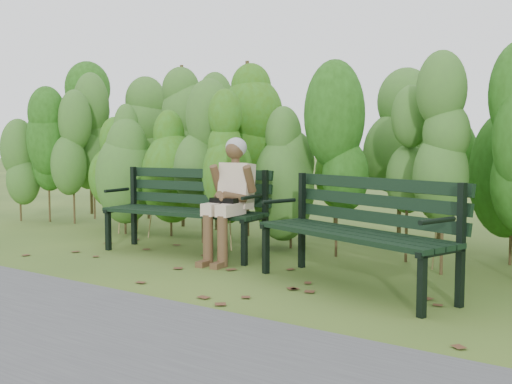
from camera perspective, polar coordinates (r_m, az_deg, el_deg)
The scene contains 7 objects.
ground at distance 5.44m, azimuth -2.12°, elevation -8.15°, with size 80.00×80.00×0.00m, color #3A5520.
footpath at distance 3.97m, azimuth -22.06°, elevation -13.34°, with size 60.00×2.50×0.01m, color #474749.
hedge_band at distance 6.89m, azimuth 7.20°, elevation 5.07°, with size 11.04×1.67×2.42m.
leaf_litter at distance 5.41m, azimuth -2.40°, elevation -8.18°, with size 5.81×2.22×0.01m.
bench_left at distance 6.62m, azimuth -6.42°, elevation -1.08°, with size 1.91×0.79×0.93m.
bench_right at distance 5.08m, azimuth 9.91°, elevation -2.91°, with size 1.94×1.15×0.92m.
seated_woman at distance 6.10m, azimuth -2.49°, elevation 0.13°, with size 0.50×0.73×1.27m.
Camera 1 is at (3.18, -4.25, 1.21)m, focal length 42.00 mm.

